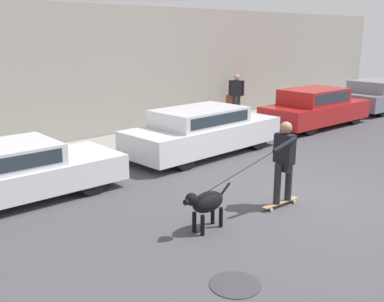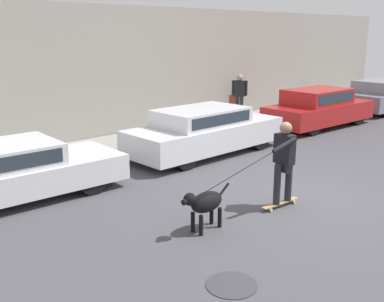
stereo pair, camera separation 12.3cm
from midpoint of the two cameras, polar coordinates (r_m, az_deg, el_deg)
ground_plane at (r=9.29m, az=13.00°, el=-5.75°), size 36.00×36.00×0.00m
back_wall at (r=14.08m, az=-11.13°, el=9.66°), size 32.00×0.30×4.03m
sidewalk_curb at (r=13.26m, az=-7.69°, el=0.92°), size 30.00×2.37×0.11m
parked_car_0 at (r=9.40m, az=-21.94°, el=-2.61°), size 4.43×1.78×1.14m
parked_car_1 at (r=12.11m, az=1.94°, el=2.51°), size 4.63×1.80×1.27m
parked_car_2 at (r=16.34m, az=16.00°, el=5.21°), size 4.43×1.81×1.34m
parked_car_3 at (r=20.62m, az=23.37°, el=6.46°), size 4.24×1.92×1.31m
dog at (r=7.44m, az=2.12°, el=-6.60°), size 1.11×0.38×0.75m
skateboarder at (r=8.49m, az=11.97°, el=-0.97°), size 2.60×0.54×1.63m
pedestrian_with_bag at (r=16.99m, az=6.19°, el=7.24°), size 0.44×0.61×1.61m
manhole_cover at (r=6.15m, az=5.63°, el=-16.57°), size 0.68×0.68×0.01m
fire_hydrant at (r=18.91m, az=18.30°, el=5.51°), size 0.18×0.18×0.77m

